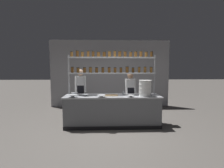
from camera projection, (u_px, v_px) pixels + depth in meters
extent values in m
plane|color=#5B5651|center=(112.00, 126.00, 5.29)|extent=(40.00, 40.00, 0.00)
cube|color=#939399|center=(110.00, 74.00, 7.78)|extent=(5.25, 0.12, 2.94)
cube|color=slate|center=(112.00, 111.00, 5.25)|extent=(2.79, 0.72, 0.88)
cube|color=#ADAFB5|center=(112.00, 96.00, 5.21)|extent=(2.85, 0.76, 0.04)
cube|color=black|center=(113.00, 128.00, 4.92)|extent=(2.79, 0.03, 0.10)
cylinder|color=#ADAFB5|center=(69.00, 89.00, 5.47)|extent=(0.04, 0.04, 2.14)
cylinder|color=#ADAFB5|center=(154.00, 89.00, 5.56)|extent=(0.04, 0.04, 2.14)
cube|color=#ADAFB5|center=(112.00, 73.00, 5.47)|extent=(2.69, 0.28, 0.04)
cylinder|color=brown|center=(72.00, 70.00, 5.42)|extent=(0.09, 0.09, 0.17)
cylinder|color=black|center=(72.00, 67.00, 5.41)|extent=(0.09, 0.09, 0.02)
cylinder|color=brown|center=(78.00, 70.00, 5.42)|extent=(0.09, 0.09, 0.14)
cylinder|color=black|center=(78.00, 68.00, 5.42)|extent=(0.10, 0.10, 0.02)
cylinder|color=brown|center=(85.00, 70.00, 5.43)|extent=(0.09, 0.09, 0.15)
cylinder|color=black|center=(84.00, 68.00, 5.42)|extent=(0.09, 0.09, 0.02)
cylinder|color=brown|center=(90.00, 70.00, 5.44)|extent=(0.10, 0.10, 0.16)
cylinder|color=black|center=(90.00, 67.00, 5.43)|extent=(0.10, 0.10, 0.02)
cylinder|color=brown|center=(97.00, 70.00, 5.44)|extent=(0.09, 0.09, 0.15)
cylinder|color=black|center=(97.00, 68.00, 5.44)|extent=(0.09, 0.09, 0.02)
cylinder|color=brown|center=(103.00, 70.00, 5.45)|extent=(0.08, 0.08, 0.15)
cylinder|color=black|center=(103.00, 67.00, 5.44)|extent=(0.09, 0.09, 0.02)
cylinder|color=brown|center=(109.00, 70.00, 5.46)|extent=(0.09, 0.09, 0.16)
cylinder|color=black|center=(109.00, 67.00, 5.45)|extent=(0.09, 0.09, 0.02)
cylinder|color=brown|center=(115.00, 70.00, 5.46)|extent=(0.09, 0.09, 0.15)
cylinder|color=black|center=(115.00, 67.00, 5.46)|extent=(0.09, 0.09, 0.02)
cylinder|color=brown|center=(121.00, 70.00, 5.47)|extent=(0.08, 0.08, 0.15)
cylinder|color=black|center=(121.00, 68.00, 5.46)|extent=(0.08, 0.08, 0.02)
cylinder|color=brown|center=(127.00, 70.00, 5.48)|extent=(0.10, 0.10, 0.17)
cylinder|color=black|center=(127.00, 67.00, 5.47)|extent=(0.10, 0.10, 0.02)
cylinder|color=#513314|center=(133.00, 70.00, 5.48)|extent=(0.08, 0.08, 0.14)
cylinder|color=black|center=(133.00, 68.00, 5.48)|extent=(0.08, 0.08, 0.02)
cylinder|color=brown|center=(139.00, 70.00, 5.49)|extent=(0.08, 0.08, 0.16)
cylinder|color=black|center=(139.00, 67.00, 5.48)|extent=(0.08, 0.08, 0.02)
cylinder|color=brown|center=(145.00, 70.00, 5.50)|extent=(0.08, 0.08, 0.17)
cylinder|color=black|center=(145.00, 67.00, 5.49)|extent=(0.09, 0.09, 0.02)
cylinder|color=brown|center=(151.00, 70.00, 5.50)|extent=(0.09, 0.09, 0.16)
cylinder|color=black|center=(151.00, 67.00, 5.49)|extent=(0.09, 0.09, 0.02)
cube|color=#ADAFB5|center=(112.00, 58.00, 5.42)|extent=(2.69, 0.28, 0.04)
cylinder|color=brown|center=(72.00, 54.00, 5.37)|extent=(0.08, 0.08, 0.15)
cylinder|color=black|center=(72.00, 52.00, 5.36)|extent=(0.09, 0.09, 0.02)
cylinder|color=#513314|center=(77.00, 54.00, 5.38)|extent=(0.09, 0.09, 0.18)
cylinder|color=black|center=(77.00, 51.00, 5.37)|extent=(0.09, 0.09, 0.02)
cylinder|color=brown|center=(82.00, 54.00, 5.38)|extent=(0.09, 0.09, 0.15)
cylinder|color=black|center=(82.00, 52.00, 5.37)|extent=(0.10, 0.10, 0.02)
cylinder|color=brown|center=(88.00, 54.00, 5.39)|extent=(0.08, 0.08, 0.17)
cylinder|color=black|center=(88.00, 51.00, 5.38)|extent=(0.08, 0.08, 0.02)
cylinder|color=#513314|center=(93.00, 54.00, 5.39)|extent=(0.08, 0.08, 0.16)
cylinder|color=black|center=(93.00, 51.00, 5.38)|extent=(0.09, 0.09, 0.02)
cylinder|color=brown|center=(98.00, 55.00, 5.40)|extent=(0.10, 0.10, 0.14)
cylinder|color=black|center=(98.00, 52.00, 5.39)|extent=(0.10, 0.10, 0.02)
cylinder|color=#513314|center=(104.00, 55.00, 5.41)|extent=(0.10, 0.10, 0.15)
cylinder|color=black|center=(104.00, 52.00, 5.40)|extent=(0.10, 0.10, 0.02)
cylinder|color=brown|center=(109.00, 54.00, 5.41)|extent=(0.09, 0.09, 0.17)
cylinder|color=black|center=(109.00, 51.00, 5.40)|extent=(0.09, 0.09, 0.02)
cylinder|color=brown|center=(115.00, 54.00, 5.42)|extent=(0.08, 0.08, 0.18)
cylinder|color=black|center=(115.00, 51.00, 5.41)|extent=(0.08, 0.08, 0.02)
cylinder|color=brown|center=(120.00, 54.00, 5.42)|extent=(0.09, 0.09, 0.17)
cylinder|color=black|center=(120.00, 51.00, 5.41)|extent=(0.10, 0.10, 0.02)
cylinder|color=brown|center=(125.00, 54.00, 5.43)|extent=(0.09, 0.09, 0.16)
cylinder|color=black|center=(125.00, 51.00, 5.42)|extent=(0.09, 0.09, 0.02)
cylinder|color=brown|center=(131.00, 55.00, 5.44)|extent=(0.09, 0.09, 0.14)
cylinder|color=black|center=(131.00, 52.00, 5.43)|extent=(0.09, 0.09, 0.02)
cylinder|color=brown|center=(136.00, 54.00, 5.44)|extent=(0.09, 0.09, 0.16)
cylinder|color=black|center=(136.00, 52.00, 5.43)|extent=(0.09, 0.09, 0.02)
cylinder|color=brown|center=(141.00, 54.00, 5.45)|extent=(0.09, 0.09, 0.17)
cylinder|color=black|center=(141.00, 51.00, 5.44)|extent=(0.09, 0.09, 0.02)
cylinder|color=brown|center=(146.00, 55.00, 5.45)|extent=(0.09, 0.09, 0.15)
cylinder|color=black|center=(146.00, 52.00, 5.44)|extent=(0.09, 0.09, 0.02)
cylinder|color=#513314|center=(152.00, 54.00, 5.46)|extent=(0.08, 0.08, 0.16)
cylinder|color=black|center=(152.00, 52.00, 5.45)|extent=(0.08, 0.08, 0.02)
cylinder|color=black|center=(78.00, 108.00, 5.81)|extent=(0.11, 0.11, 0.82)
cylinder|color=black|center=(83.00, 108.00, 5.84)|extent=(0.11, 0.11, 0.82)
cube|color=black|center=(81.00, 91.00, 5.77)|extent=(0.24, 0.20, 0.35)
cube|color=white|center=(80.00, 81.00, 5.74)|extent=(0.24, 0.21, 0.29)
sphere|color=tan|center=(80.00, 73.00, 5.71)|extent=(0.22, 0.22, 0.22)
cylinder|color=white|center=(76.00, 84.00, 5.66)|extent=(0.10, 0.26, 0.54)
cylinder|color=white|center=(85.00, 84.00, 5.71)|extent=(0.10, 0.26, 0.54)
cylinder|color=black|center=(128.00, 109.00, 5.85)|extent=(0.11, 0.11, 0.77)
cylinder|color=black|center=(132.00, 108.00, 5.87)|extent=(0.11, 0.11, 0.77)
cube|color=black|center=(130.00, 92.00, 5.80)|extent=(0.23, 0.19, 0.33)
cube|color=white|center=(130.00, 83.00, 5.78)|extent=(0.23, 0.20, 0.27)
sphere|color=#A37A5B|center=(130.00, 76.00, 5.75)|extent=(0.20, 0.20, 0.20)
cylinder|color=white|center=(126.00, 86.00, 5.71)|extent=(0.09, 0.24, 0.50)
cylinder|color=white|center=(135.00, 86.00, 5.74)|extent=(0.09, 0.24, 0.50)
cylinder|color=white|center=(145.00, 94.00, 5.11)|extent=(0.35, 0.35, 0.10)
cylinder|color=silver|center=(145.00, 92.00, 5.11)|extent=(0.37, 0.37, 0.01)
cylinder|color=white|center=(145.00, 90.00, 5.10)|extent=(0.35, 0.35, 0.10)
cylinder|color=silver|center=(145.00, 88.00, 5.10)|extent=(0.37, 0.37, 0.01)
cylinder|color=white|center=(145.00, 86.00, 5.09)|extent=(0.35, 0.35, 0.10)
cylinder|color=silver|center=(145.00, 84.00, 5.09)|extent=(0.37, 0.37, 0.01)
cylinder|color=white|center=(145.00, 82.00, 5.08)|extent=(0.35, 0.35, 0.10)
cylinder|color=silver|center=(145.00, 80.00, 5.07)|extent=(0.37, 0.37, 0.01)
cube|color=#A88456|center=(111.00, 95.00, 5.20)|extent=(0.40, 0.26, 0.02)
cylinder|color=white|center=(131.00, 97.00, 4.95)|extent=(0.09, 0.09, 0.01)
cone|color=white|center=(131.00, 96.00, 4.95)|extent=(0.19, 0.19, 0.05)
cylinder|color=silver|center=(86.00, 96.00, 5.12)|extent=(0.10, 0.10, 0.01)
cone|color=silver|center=(86.00, 95.00, 5.12)|extent=(0.22, 0.22, 0.06)
cylinder|color=#B2B7BC|center=(73.00, 97.00, 4.90)|extent=(0.12, 0.12, 0.01)
cone|color=#B2B7BC|center=(73.00, 96.00, 4.90)|extent=(0.27, 0.27, 0.08)
cylinder|color=silver|center=(101.00, 97.00, 4.87)|extent=(0.11, 0.11, 0.01)
cone|color=silver|center=(101.00, 96.00, 4.87)|extent=(0.25, 0.25, 0.07)
cylinder|color=#B2B7BC|center=(74.00, 94.00, 5.40)|extent=(0.10, 0.10, 0.01)
cone|color=#B2B7BC|center=(74.00, 94.00, 5.39)|extent=(0.22, 0.22, 0.06)
cylinder|color=#B2B7BC|center=(124.00, 93.00, 5.33)|extent=(0.08, 0.08, 0.11)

